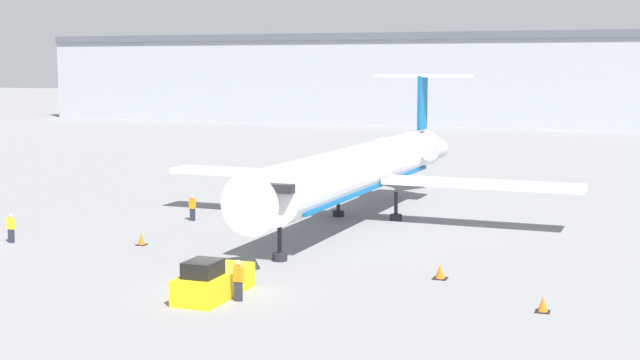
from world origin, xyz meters
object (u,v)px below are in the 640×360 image
worker_near_tug (238,280)px  worker_on_apron (11,228)px  traffic_cone_left (141,239)px  traffic_cone_mid (543,305)px  airplane_main (361,169)px  traffic_cone_right (440,272)px  worker_by_wing (192,207)px  pushback_tug (213,281)px

worker_near_tug → worker_on_apron: 19.20m
traffic_cone_left → traffic_cone_mid: traffic_cone_left is taller
airplane_main → traffic_cone_mid: bearing=-53.3°
traffic_cone_mid → airplane_main: bearing=126.7°
traffic_cone_mid → worker_on_apron: bearing=171.7°
traffic_cone_right → traffic_cone_mid: 6.78m
worker_near_tug → traffic_cone_mid: bearing=12.2°
worker_near_tug → worker_on_apron: (-17.80, 7.19, -0.09)m
traffic_cone_mid → worker_by_wing: bearing=148.8°
worker_by_wing → traffic_cone_right: (18.81, -10.30, -0.56)m
airplane_main → pushback_tug: bearing=-91.1°
worker_on_apron → worker_by_wing: bearing=57.9°
pushback_tug → traffic_cone_right: bearing=37.4°
traffic_cone_left → traffic_cone_right: bearing=-6.9°
pushback_tug → worker_near_tug: 1.44m
worker_by_wing → airplane_main: bearing=19.1°
worker_near_tug → worker_on_apron: size_ratio=1.08×
airplane_main → worker_near_tug: (0.97, -20.94, -2.51)m
worker_by_wing → pushback_tug: bearing=-59.3°
pushback_tug → worker_by_wing: size_ratio=2.80×
traffic_cone_left → traffic_cone_right: size_ratio=1.04×
traffic_cone_right → worker_on_apron: bearing=179.6°
airplane_main → traffic_cone_left: 15.41m
traffic_cone_mid → pushback_tug: bearing=-170.3°
pushback_tug → worker_near_tug: size_ratio=2.61×
worker_near_tug → traffic_cone_mid: 12.92m
worker_on_apron → worker_near_tug: bearing=-22.0°
pushback_tug → worker_on_apron: 17.81m
pushback_tug → worker_on_apron: (-16.43, 6.86, 0.19)m
pushback_tug → traffic_cone_mid: size_ratio=7.05×
traffic_cone_left → traffic_cone_mid: bearing=-15.6°
traffic_cone_left → worker_near_tug: bearing=-41.4°
worker_by_wing → traffic_cone_mid: size_ratio=2.52×
worker_near_tug → traffic_cone_mid: worker_near_tug is taller
worker_near_tug → worker_on_apron: worker_near_tug is taller
worker_near_tug → traffic_cone_left: 13.85m
worker_near_tug → traffic_cone_left: worker_near_tug is taller
pushback_tug → worker_on_apron: bearing=157.3°
worker_by_wing → traffic_cone_left: 8.25m
worker_on_apron → airplane_main: bearing=39.2°
traffic_cone_right → airplane_main: bearing=120.8°
traffic_cone_left → traffic_cone_mid: 23.88m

